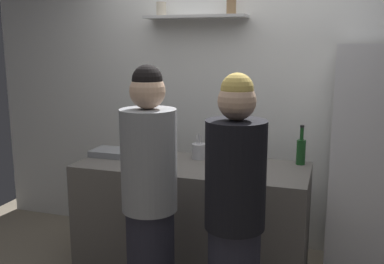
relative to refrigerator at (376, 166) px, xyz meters
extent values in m
cube|color=white|center=(-1.18, 0.40, 0.41)|extent=(4.80, 0.10, 2.60)
cube|color=silver|center=(-1.48, 0.24, 1.12)|extent=(0.89, 0.22, 0.02)
cylinder|color=beige|center=(-1.79, 0.24, 1.19)|extent=(0.09, 0.09, 0.12)
cylinder|color=olive|center=(-1.17, 0.24, 1.21)|extent=(0.08, 0.08, 0.16)
cube|color=white|center=(0.00, 0.00, 0.00)|extent=(0.66, 0.57, 1.79)
cube|color=#66605B|center=(-1.32, -0.35, -0.45)|extent=(1.74, 0.70, 0.89)
cube|color=gray|center=(-2.02, -0.30, 0.02)|extent=(0.34, 0.24, 0.05)
cylinder|color=#B2B2B7|center=(-1.32, -0.17, 0.06)|extent=(0.11, 0.11, 0.12)
cylinder|color=silver|center=(-1.30, -0.18, 0.11)|extent=(0.01, 0.03, 0.16)
cylinder|color=silver|center=(-1.31, -0.18, 0.12)|extent=(0.02, 0.02, 0.17)
cylinder|color=silver|center=(-1.33, -0.19, 0.11)|extent=(0.02, 0.01, 0.16)
cylinder|color=silver|center=(-1.32, -0.17, 0.11)|extent=(0.01, 0.03, 0.16)
cylinder|color=silver|center=(-1.33, -0.18, 0.11)|extent=(0.01, 0.01, 0.16)
cylinder|color=#19471E|center=(-0.54, -0.10, 0.09)|extent=(0.07, 0.07, 0.19)
cylinder|color=#19471E|center=(-0.54, -0.10, 0.23)|extent=(0.03, 0.03, 0.10)
cylinder|color=black|center=(-0.54, -0.10, 0.29)|extent=(0.03, 0.03, 0.02)
cylinder|color=#B2BFB2|center=(-1.04, -0.29, 0.09)|extent=(0.07, 0.07, 0.18)
cylinder|color=#B2BFB2|center=(-1.04, -0.29, 0.22)|extent=(0.03, 0.03, 0.07)
cylinder|color=#333333|center=(-1.04, -0.29, 0.26)|extent=(0.03, 0.03, 0.02)
cylinder|color=silver|center=(-1.68, -0.38, 0.09)|extent=(0.08, 0.08, 0.18)
cylinder|color=silver|center=(-1.68, -0.38, 0.19)|extent=(0.04, 0.04, 0.02)
cylinder|color=#268C3F|center=(-1.68, -0.38, 0.21)|extent=(0.05, 0.05, 0.02)
cylinder|color=gray|center=(-1.36, -1.07, 0.20)|extent=(0.34, 0.34, 0.62)
sphere|color=#D8AD8C|center=(-1.36, -1.07, 0.62)|extent=(0.21, 0.21, 0.21)
sphere|color=black|center=(-1.36, -1.07, 0.69)|extent=(0.18, 0.18, 0.18)
cylinder|color=black|center=(-0.82, -1.13, 0.18)|extent=(0.34, 0.34, 0.61)
sphere|color=#D8AD8C|center=(-0.82, -1.13, 0.59)|extent=(0.21, 0.21, 0.21)
sphere|color=#D8B759|center=(-0.82, -1.13, 0.66)|extent=(0.18, 0.18, 0.18)
camera|label=1|loc=(-0.33, -3.42, 0.89)|focal=41.19mm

